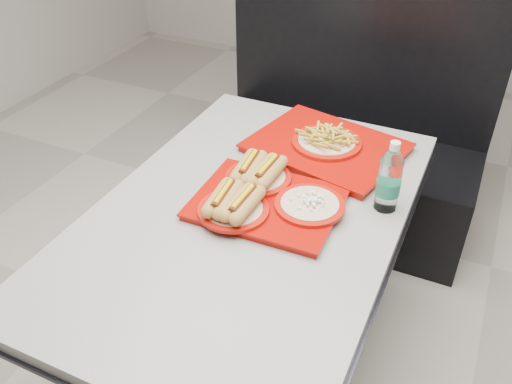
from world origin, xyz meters
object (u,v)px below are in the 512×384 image
at_px(diner_table, 249,250).
at_px(tray_far, 327,144).
at_px(water_bottle, 389,180).
at_px(booth_bench, 344,144).
at_px(tray_near, 262,196).

relative_size(diner_table, tray_far, 2.42).
relative_size(diner_table, water_bottle, 6.09).
relative_size(booth_bench, tray_far, 2.30).
xyz_separation_m(booth_bench, tray_far, (0.10, -0.66, 0.38)).
xyz_separation_m(tray_near, water_bottle, (0.35, 0.15, 0.07)).
relative_size(tray_near, tray_far, 0.79).
bearing_deg(booth_bench, tray_near, -88.54).
distance_m(diner_table, booth_bench, 1.11).
relative_size(diner_table, booth_bench, 1.05).
distance_m(booth_bench, water_bottle, 1.08).
xyz_separation_m(diner_table, water_bottle, (0.38, 0.19, 0.27)).
xyz_separation_m(tray_far, water_bottle, (0.28, -0.24, 0.07)).
bearing_deg(booth_bench, water_bottle, -67.30).
relative_size(tray_near, water_bottle, 1.98).
bearing_deg(water_bottle, tray_far, 138.58).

